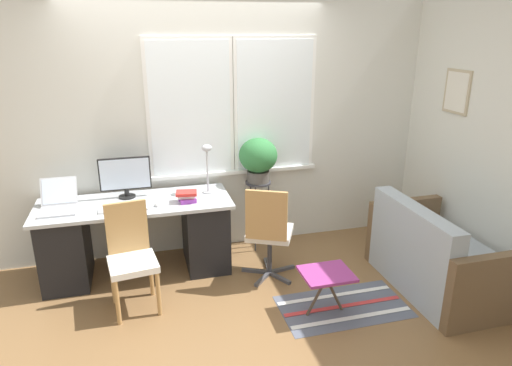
{
  "coord_description": "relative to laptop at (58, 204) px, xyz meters",
  "views": [
    {
      "loc": [
        -0.63,
        -3.77,
        2.27
      ],
      "look_at": [
        0.43,
        0.17,
        0.87
      ],
      "focal_mm": 32.0,
      "sensor_mm": 36.0,
      "label": 1
    }
  ],
  "objects": [
    {
      "name": "ground_plane",
      "position": [
        1.35,
        -0.33,
        -0.78
      ],
      "size": [
        14.0,
        14.0,
        0.0
      ],
      "primitive_type": "plane",
      "color": "brown"
    },
    {
      "name": "wall_back_with_window",
      "position": [
        1.37,
        0.42,
        0.57
      ],
      "size": [
        9.0,
        0.12,
        2.7
      ],
      "color": "silver",
      "rests_on": "ground_plane"
    },
    {
      "name": "wall_right_with_picture",
      "position": [
        3.77,
        -0.33,
        0.57
      ],
      "size": [
        0.08,
        9.0,
        2.7
      ],
      "color": "silver",
      "rests_on": "ground_plane"
    },
    {
      "name": "desk",
      "position": [
        0.65,
        0.01,
        -0.4
      ],
      "size": [
        1.78,
        0.68,
        0.73
      ],
      "color": "#B2B7BC",
      "rests_on": "ground_plane"
    },
    {
      "name": "laptop",
      "position": [
        0.0,
        0.0,
        0.0
      ],
      "size": [
        0.31,
        0.37,
        0.25
      ],
      "color": "#B7B7BC",
      "rests_on": "desk"
    },
    {
      "name": "monitor",
      "position": [
        0.59,
        0.16,
        0.16
      ],
      "size": [
        0.47,
        0.16,
        0.39
      ],
      "color": "black",
      "rests_on": "desk"
    },
    {
      "name": "keyboard",
      "position": [
        0.56,
        -0.16,
        -0.05
      ],
      "size": [
        0.42,
        0.13,
        0.02
      ],
      "color": "silver",
      "rests_on": "desk"
    },
    {
      "name": "mouse",
      "position": [
        0.85,
        -0.15,
        -0.04
      ],
      "size": [
        0.04,
        0.07,
        0.03
      ],
      "color": "silver",
      "rests_on": "desk"
    },
    {
      "name": "desk_lamp",
      "position": [
        1.36,
        0.1,
        0.29
      ],
      "size": [
        0.11,
        0.11,
        0.48
      ],
      "color": "#ADADB2",
      "rests_on": "desk"
    },
    {
      "name": "book_stack",
      "position": [
        1.13,
        -0.11,
        -0.0
      ],
      "size": [
        0.21,
        0.17,
        0.1
      ],
      "color": "purple",
      "rests_on": "desk"
    },
    {
      "name": "desk_chair_wooden",
      "position": [
        0.6,
        -0.56,
        -0.31
      ],
      "size": [
        0.43,
        0.44,
        0.9
      ],
      "rotation": [
        0.0,
        0.0,
        0.13
      ],
      "color": "#B2844C",
      "rests_on": "ground_plane"
    },
    {
      "name": "office_chair_swivel",
      "position": [
        1.83,
        -0.43,
        -0.3
      ],
      "size": [
        0.54,
        0.56,
        0.93
      ],
      "rotation": [
        0.0,
        0.0,
        2.69
      ],
      "color": "#47474C",
      "rests_on": "ground_plane"
    },
    {
      "name": "couch_loveseat",
      "position": [
        3.25,
        -0.98,
        -0.5
      ],
      "size": [
        0.77,
        1.32,
        0.81
      ],
      "rotation": [
        0.0,
        0.0,
        1.57
      ],
      "color": "#9EA8B2",
      "rests_on": "ground_plane"
    },
    {
      "name": "plant_stand",
      "position": [
        1.91,
        0.23,
        -0.13
      ],
      "size": [
        0.27,
        0.27,
        0.75
      ],
      "color": "#333338",
      "rests_on": "ground_plane"
    },
    {
      "name": "potted_plant",
      "position": [
        1.91,
        0.23,
        0.22
      ],
      "size": [
        0.39,
        0.39,
        0.46
      ],
      "color": "#514C47",
      "rests_on": "plant_stand"
    },
    {
      "name": "floor_rug_striped",
      "position": [
        2.31,
        -1.06,
        -0.78
      ],
      "size": [
        1.09,
        0.6,
        0.01
      ],
      "color": "#565B6B",
      "rests_on": "ground_plane"
    },
    {
      "name": "folding_stool",
      "position": [
        2.13,
        -1.09,
        -0.44
      ],
      "size": [
        0.41,
        0.35,
        0.39
      ],
      "color": "#93337A",
      "rests_on": "ground_plane"
    }
  ]
}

